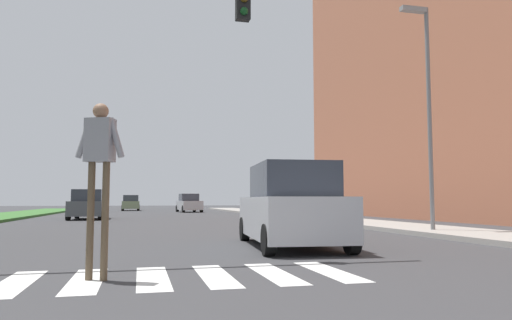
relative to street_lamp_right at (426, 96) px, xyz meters
The scene contains 9 objects.
ground_plane 17.79m from the street_lamp_right, 120.14° to the left, with size 140.00×140.00×0.00m, color #38383A.
crosswalk 11.90m from the street_lamp_right, 141.80° to the right, with size 4.95×2.20×0.01m.
sidewalk_right 13.64m from the street_lamp_right, 87.35° to the left, with size 3.00×64.00×0.15m, color #9E9991.
street_lamp_right is the anchor object (origin of this frame).
pedestrian_performer 12.32m from the street_lamp_right, 145.34° to the right, with size 0.72×0.38×2.49m.
suv_crossing 7.41m from the street_lamp_right, 153.12° to the right, with size 2.33×4.75×1.97m.
sedan_midblock 20.02m from the street_lamp_right, 128.28° to the left, with size 1.97×4.22×1.72m.
sedan_distant 31.19m from the street_lamp_right, 98.90° to the left, with size 2.22×4.17×1.70m.
sedan_far_horizon 40.14m from the street_lamp_right, 104.77° to the left, with size 1.88×4.19×1.64m.
Camera 1 is at (-0.66, 1.32, 1.11)m, focal length 33.24 mm.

